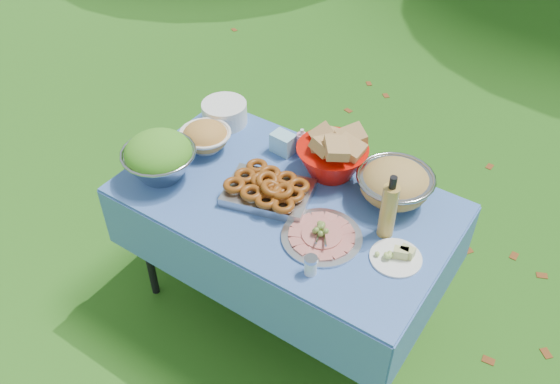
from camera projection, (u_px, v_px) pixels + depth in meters
The scene contains 14 objects.
ground at pixel (285, 303), 3.12m from camera, with size 80.00×80.00×0.00m, color #123B0A.
picnic_table at pixel (286, 255), 2.86m from camera, with size 1.46×0.86×0.76m, color #77B7E4.
salad_bowl at pixel (159, 157), 2.64m from camera, with size 0.33×0.33×0.22m, color #9C9FA4, non-canonical shape.
pasta_bowl_white at pixel (205, 137), 2.83m from camera, with size 0.24×0.24×0.14m, color white, non-canonical shape.
plate_stack at pixel (225, 113), 2.99m from camera, with size 0.23×0.23×0.11m, color white.
wipes_box at pixel (283, 143), 2.82m from camera, with size 0.11×0.08×0.10m, color #97D7EC.
sanitizer_bottle at pixel (302, 142), 2.79m from camera, with size 0.05×0.05×0.14m, color pink.
bread_bowl at pixel (332, 154), 2.66m from camera, with size 0.33×0.33×0.22m, color red, non-canonical shape.
pasta_bowl_steel at pixel (395, 183), 2.54m from camera, with size 0.33×0.33×0.18m, color #9C9FA4, non-canonical shape.
fried_tray at pixel (268, 189), 2.58m from camera, with size 0.37×0.26×0.09m, color #A2A3A7.
charcuterie_platter at pixel (322, 231), 2.40m from camera, with size 0.33×0.33×0.08m, color silver.
oil_bottle at pixel (389, 206), 2.34m from camera, with size 0.07×0.07×0.30m, color #BB923D.
cheese_plate at pixel (396, 254), 2.32m from camera, with size 0.21×0.21×0.06m, color white.
shaker at pixel (311, 265), 2.26m from camera, with size 0.05×0.05×0.08m, color silver.
Camera 1 is at (1.06, -1.61, 2.52)m, focal length 38.00 mm.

